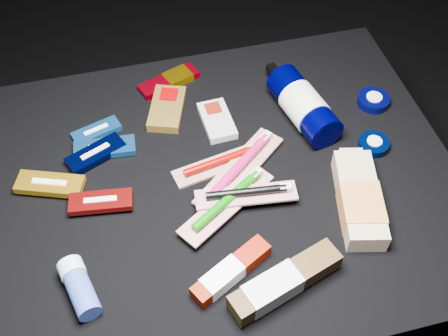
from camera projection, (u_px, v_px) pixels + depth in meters
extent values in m
plane|color=black|center=(219.00, 273.00, 1.45)|extent=(3.00, 3.00, 0.00)
cube|color=black|center=(219.00, 232.00, 1.30)|extent=(0.98, 0.78, 0.40)
cube|color=#135AA3|center=(96.00, 131.00, 1.22)|extent=(0.11, 0.07, 0.01)
cube|color=silver|center=(96.00, 131.00, 1.21)|extent=(0.05, 0.03, 0.01)
cube|color=#184E90|center=(105.00, 148.00, 1.18)|extent=(0.13, 0.06, 0.01)
cube|color=silver|center=(105.00, 148.00, 1.18)|extent=(0.07, 0.02, 0.02)
cube|color=black|center=(96.00, 154.00, 1.17)|extent=(0.13, 0.09, 0.01)
cube|color=#BABBB7|center=(96.00, 153.00, 1.17)|extent=(0.06, 0.04, 0.02)
cube|color=gold|center=(50.00, 184.00, 1.11)|extent=(0.14, 0.09, 0.02)
cube|color=silver|center=(50.00, 184.00, 1.11)|extent=(0.07, 0.04, 0.02)
cube|color=maroon|center=(101.00, 202.00, 1.08)|extent=(0.13, 0.06, 0.01)
cube|color=white|center=(101.00, 201.00, 1.08)|extent=(0.06, 0.02, 0.02)
cube|color=#4E3A13|center=(167.00, 109.00, 1.25)|extent=(0.11, 0.15, 0.02)
cube|color=#770002|center=(169.00, 97.00, 1.27)|extent=(0.05, 0.05, 0.02)
cube|color=#A5A59E|center=(217.00, 121.00, 1.23)|extent=(0.07, 0.12, 0.02)
cube|color=#611409|center=(213.00, 111.00, 1.25)|extent=(0.04, 0.04, 0.02)
cube|color=#8A000D|center=(169.00, 81.00, 1.31)|extent=(0.15, 0.09, 0.02)
cube|color=#A37B06|center=(178.00, 77.00, 1.32)|extent=(0.07, 0.07, 0.02)
cylinder|color=black|center=(304.00, 106.00, 1.22)|extent=(0.12, 0.21, 0.08)
cylinder|color=silver|center=(305.00, 107.00, 1.21)|extent=(0.10, 0.10, 0.08)
cylinder|color=black|center=(279.00, 75.00, 1.28)|extent=(0.03, 0.03, 0.03)
cube|color=black|center=(273.00, 71.00, 1.30)|extent=(0.03, 0.04, 0.02)
cylinder|color=black|center=(373.00, 100.00, 1.27)|extent=(0.07, 0.07, 0.02)
cylinder|color=silver|center=(373.00, 100.00, 1.27)|extent=(0.03, 0.03, 0.02)
cylinder|color=black|center=(374.00, 144.00, 1.19)|extent=(0.06, 0.06, 0.02)
cylinder|color=silver|center=(374.00, 144.00, 1.19)|extent=(0.03, 0.03, 0.02)
cube|color=tan|center=(359.00, 199.00, 1.08)|extent=(0.12, 0.22, 0.04)
cube|color=#C47C3A|center=(361.00, 208.00, 1.07)|extent=(0.10, 0.11, 0.05)
cube|color=tan|center=(350.00, 157.00, 1.15)|extent=(0.05, 0.03, 0.03)
cylinder|color=#2F479C|center=(82.00, 295.00, 0.96)|extent=(0.06, 0.09, 0.04)
cylinder|color=#A9BAC9|center=(72.00, 270.00, 0.99)|extent=(0.05, 0.04, 0.05)
cube|color=#A69F9C|center=(220.00, 164.00, 1.16)|extent=(0.21, 0.08, 0.01)
cylinder|color=#720300|center=(220.00, 161.00, 1.15)|extent=(0.16, 0.05, 0.02)
cube|color=white|center=(253.00, 148.00, 1.17)|extent=(0.02, 0.02, 0.01)
cube|color=#A39D98|center=(239.00, 170.00, 1.14)|extent=(0.22, 0.20, 0.01)
cylinder|color=#9F104B|center=(240.00, 166.00, 1.13)|extent=(0.16, 0.14, 0.02)
cube|color=beige|center=(265.00, 137.00, 1.18)|extent=(0.03, 0.03, 0.01)
cube|color=beige|center=(227.00, 204.00, 1.08)|extent=(0.22, 0.16, 0.01)
cylinder|color=#056003|center=(227.00, 200.00, 1.07)|extent=(0.16, 0.11, 0.02)
cube|color=#BBBCB7|center=(256.00, 174.00, 1.11)|extent=(0.03, 0.03, 0.01)
cube|color=beige|center=(246.00, 195.00, 1.09)|extent=(0.20, 0.07, 0.01)
cylinder|color=black|center=(246.00, 192.00, 1.08)|extent=(0.16, 0.03, 0.02)
cube|color=white|center=(285.00, 187.00, 1.08)|extent=(0.02, 0.02, 0.01)
cube|color=#761100|center=(231.00, 271.00, 0.99)|extent=(0.16, 0.11, 0.03)
cube|color=white|center=(222.00, 278.00, 0.98)|extent=(0.09, 0.07, 0.03)
cube|color=#3A2610|center=(285.00, 281.00, 0.97)|extent=(0.22, 0.11, 0.04)
cube|color=#B8B8B3|center=(272.00, 289.00, 0.96)|extent=(0.11, 0.08, 0.04)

